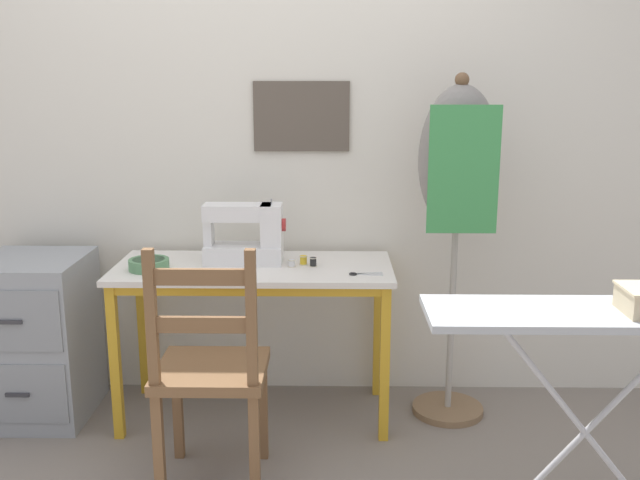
{
  "coord_description": "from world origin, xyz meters",
  "views": [
    {
      "loc": [
        0.33,
        -2.71,
        1.51
      ],
      "look_at": [
        0.29,
        0.23,
        0.82
      ],
      "focal_mm": 40.0,
      "sensor_mm": 36.0,
      "label": 1
    }
  ],
  "objects_px": {
    "wooden_chair": "(210,372)",
    "scissors": "(361,274)",
    "sewing_machine": "(248,235)",
    "thread_spool_far_edge": "(313,262)",
    "fabric_bowl": "(149,264)",
    "ironing_board": "(595,325)",
    "filing_cabinet": "(37,338)",
    "thread_spool_near_machine": "(292,263)",
    "dress_form": "(458,175)",
    "thread_spool_mid_table": "(303,260)"
  },
  "relations": [
    {
      "from": "wooden_chair",
      "to": "scissors",
      "type": "bearing_deg",
      "value": 37.33
    },
    {
      "from": "sewing_machine",
      "to": "thread_spool_far_edge",
      "type": "height_order",
      "value": "sewing_machine"
    },
    {
      "from": "fabric_bowl",
      "to": "ironing_board",
      "type": "relative_size",
      "value": 0.16
    },
    {
      "from": "filing_cabinet",
      "to": "thread_spool_far_edge",
      "type": "bearing_deg",
      "value": -0.37
    },
    {
      "from": "fabric_bowl",
      "to": "thread_spool_near_machine",
      "type": "bearing_deg",
      "value": 5.36
    },
    {
      "from": "filing_cabinet",
      "to": "sewing_machine",
      "type": "bearing_deg",
      "value": 3.22
    },
    {
      "from": "thread_spool_near_machine",
      "to": "wooden_chair",
      "type": "bearing_deg",
      "value": -116.26
    },
    {
      "from": "sewing_machine",
      "to": "thread_spool_far_edge",
      "type": "bearing_deg",
      "value": -11.99
    },
    {
      "from": "wooden_chair",
      "to": "ironing_board",
      "type": "xyz_separation_m",
      "value": [
        1.25,
        -0.31,
        0.3
      ]
    },
    {
      "from": "fabric_bowl",
      "to": "scissors",
      "type": "xyz_separation_m",
      "value": [
        0.89,
        -0.06,
        -0.02
      ]
    },
    {
      "from": "wooden_chair",
      "to": "dress_form",
      "type": "bearing_deg",
      "value": 31.39
    },
    {
      "from": "fabric_bowl",
      "to": "scissors",
      "type": "height_order",
      "value": "fabric_bowl"
    },
    {
      "from": "wooden_chair",
      "to": "thread_spool_near_machine",
      "type": "bearing_deg",
      "value": 63.74
    },
    {
      "from": "sewing_machine",
      "to": "scissors",
      "type": "bearing_deg",
      "value": -20.83
    },
    {
      "from": "scissors",
      "to": "thread_spool_near_machine",
      "type": "bearing_deg",
      "value": 158.01
    },
    {
      "from": "scissors",
      "to": "ironing_board",
      "type": "xyz_separation_m",
      "value": [
        0.69,
        -0.74,
        0.05
      ]
    },
    {
      "from": "fabric_bowl",
      "to": "thread_spool_far_edge",
      "type": "height_order",
      "value": "fabric_bowl"
    },
    {
      "from": "sewing_machine",
      "to": "ironing_board",
      "type": "xyz_separation_m",
      "value": [
        1.18,
        -0.93,
        -0.07
      ]
    },
    {
      "from": "fabric_bowl",
      "to": "thread_spool_near_machine",
      "type": "distance_m",
      "value": 0.6
    },
    {
      "from": "wooden_chair",
      "to": "sewing_machine",
      "type": "bearing_deg",
      "value": 83.05
    },
    {
      "from": "thread_spool_mid_table",
      "to": "ironing_board",
      "type": "bearing_deg",
      "value": -43.78
    },
    {
      "from": "thread_spool_near_machine",
      "to": "thread_spool_mid_table",
      "type": "height_order",
      "value": "thread_spool_mid_table"
    },
    {
      "from": "thread_spool_mid_table",
      "to": "dress_form",
      "type": "height_order",
      "value": "dress_form"
    },
    {
      "from": "dress_form",
      "to": "scissors",
      "type": "bearing_deg",
      "value": -158.07
    },
    {
      "from": "wooden_chair",
      "to": "thread_spool_mid_table",
      "type": "bearing_deg",
      "value": 61.36
    },
    {
      "from": "thread_spool_near_machine",
      "to": "thread_spool_mid_table",
      "type": "distance_m",
      "value": 0.06
    },
    {
      "from": "thread_spool_near_machine",
      "to": "thread_spool_far_edge",
      "type": "xyz_separation_m",
      "value": [
        0.09,
        0.01,
        0.0
      ]
    },
    {
      "from": "dress_form",
      "to": "thread_spool_near_machine",
      "type": "bearing_deg",
      "value": -176.08
    },
    {
      "from": "thread_spool_mid_table",
      "to": "wooden_chair",
      "type": "xyz_separation_m",
      "value": [
        -0.32,
        -0.58,
        -0.27
      ]
    },
    {
      "from": "thread_spool_near_machine",
      "to": "wooden_chair",
      "type": "relative_size",
      "value": 0.04
    },
    {
      "from": "scissors",
      "to": "filing_cabinet",
      "type": "xyz_separation_m",
      "value": [
        -1.43,
        0.13,
        -0.34
      ]
    },
    {
      "from": "sewing_machine",
      "to": "fabric_bowl",
      "type": "bearing_deg",
      "value": -163.09
    },
    {
      "from": "filing_cabinet",
      "to": "ironing_board",
      "type": "distance_m",
      "value": 2.33
    },
    {
      "from": "fabric_bowl",
      "to": "scissors",
      "type": "relative_size",
      "value": 1.2
    },
    {
      "from": "wooden_chair",
      "to": "filing_cabinet",
      "type": "distance_m",
      "value": 1.04
    },
    {
      "from": "wooden_chair",
      "to": "fabric_bowl",
      "type": "bearing_deg",
      "value": 124.14
    },
    {
      "from": "scissors",
      "to": "dress_form",
      "type": "xyz_separation_m",
      "value": [
        0.41,
        0.17,
        0.39
      ]
    },
    {
      "from": "thread_spool_far_edge",
      "to": "dress_form",
      "type": "height_order",
      "value": "dress_form"
    },
    {
      "from": "ironing_board",
      "to": "wooden_chair",
      "type": "bearing_deg",
      "value": 165.97
    },
    {
      "from": "sewing_machine",
      "to": "thread_spool_far_edge",
      "type": "xyz_separation_m",
      "value": [
        0.29,
        -0.06,
        -0.1
      ]
    },
    {
      "from": "wooden_chair",
      "to": "dress_form",
      "type": "relative_size",
      "value": 0.62
    },
    {
      "from": "fabric_bowl",
      "to": "thread_spool_far_edge",
      "type": "distance_m",
      "value": 0.7
    },
    {
      "from": "scissors",
      "to": "wooden_chair",
      "type": "distance_m",
      "value": 0.75
    },
    {
      "from": "fabric_bowl",
      "to": "scissors",
      "type": "distance_m",
      "value": 0.9
    },
    {
      "from": "scissors",
      "to": "ironing_board",
      "type": "height_order",
      "value": "ironing_board"
    },
    {
      "from": "thread_spool_near_machine",
      "to": "ironing_board",
      "type": "relative_size",
      "value": 0.03
    },
    {
      "from": "fabric_bowl",
      "to": "wooden_chair",
      "type": "relative_size",
      "value": 0.18
    },
    {
      "from": "sewing_machine",
      "to": "filing_cabinet",
      "type": "relative_size",
      "value": 0.49
    },
    {
      "from": "ironing_board",
      "to": "scissors",
      "type": "bearing_deg",
      "value": 133.03
    },
    {
      "from": "thread_spool_near_machine",
      "to": "filing_cabinet",
      "type": "distance_m",
      "value": 1.19
    }
  ]
}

